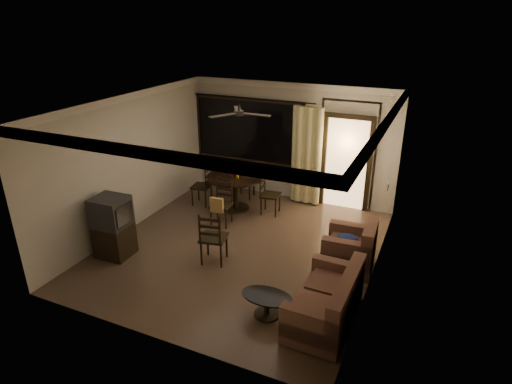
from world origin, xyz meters
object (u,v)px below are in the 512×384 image
at_px(dining_chair_east, 270,202).
at_px(tv_cabinet, 113,227).
at_px(dining_chair_north, 245,186).
at_px(dining_table, 235,183).
at_px(side_chair, 214,247).
at_px(dining_chair_west, 202,193).
at_px(sofa, 328,303).
at_px(dining_chair_south, 221,211).
at_px(coffee_table, 267,302).
at_px(armchair, 352,249).

xyz_separation_m(dining_chair_east, tv_cabinet, (-1.97, -2.86, 0.31)).
bearing_deg(tv_cabinet, dining_chair_north, 70.77).
distance_m(dining_table, side_chair, 2.35).
distance_m(dining_chair_north, side_chair, 3.03).
height_order(dining_table, dining_chair_east, dining_table).
distance_m(dining_chair_west, side_chair, 2.62).
xyz_separation_m(dining_chair_west, sofa, (3.85, -2.92, 0.04)).
relative_size(dining_chair_south, tv_cabinet, 0.81).
distance_m(dining_chair_south, tv_cabinet, 2.30).
xyz_separation_m(dining_chair_south, tv_cabinet, (-1.23, -1.92, 0.28)).
distance_m(sofa, side_chair, 2.47).
height_order(dining_table, dining_chair_north, dining_table).
height_order(dining_table, coffee_table, dining_table).
bearing_deg(tv_cabinet, armchair, 16.17).
height_order(tv_cabinet, sofa, tv_cabinet).
relative_size(armchair, side_chair, 0.89).
bearing_deg(dining_chair_west, sofa, 46.84).
bearing_deg(dining_chair_east, dining_chair_north, 50.07).
height_order(dining_chair_west, side_chair, side_chair).
relative_size(dining_chair_east, dining_chair_north, 1.00).
relative_size(dining_chair_south, armchair, 1.04).
height_order(sofa, side_chair, side_chair).
distance_m(dining_table, dining_chair_east, 0.90).
bearing_deg(sofa, side_chair, 163.12).
distance_m(dining_chair_south, side_chair, 1.50).
bearing_deg(sofa, dining_chair_west, 144.35).
xyz_separation_m(dining_chair_west, tv_cabinet, (-0.30, -2.69, 0.31)).
bearing_deg(dining_chair_west, armchair, 65.44).
bearing_deg(dining_chair_west, dining_table, 90.07).
bearing_deg(side_chair, dining_table, -84.88).
bearing_deg(side_chair, coffee_table, 133.83).
xyz_separation_m(dining_chair_north, armchair, (3.10, -2.08, 0.08)).
bearing_deg(dining_chair_east, armchair, -129.88).
distance_m(dining_chair_west, dining_chair_south, 1.20).
relative_size(sofa, side_chair, 1.51).
bearing_deg(dining_chair_west, dining_chair_east, 90.00).
distance_m(dining_chair_north, coffee_table, 4.52).
bearing_deg(dining_chair_south, tv_cabinet, -128.50).
relative_size(dining_chair_east, tv_cabinet, 0.81).
xyz_separation_m(dining_chair_east, dining_chair_north, (-0.91, 0.62, 0.00)).
bearing_deg(tv_cabinet, dining_chair_south, 55.11).
height_order(dining_chair_south, sofa, dining_chair_south).
bearing_deg(dining_chair_south, dining_chair_east, 45.70).
distance_m(dining_chair_north, armchair, 3.73).
relative_size(dining_chair_west, side_chair, 0.92).
relative_size(dining_chair_west, armchair, 1.04).
bearing_deg(coffee_table, dining_chair_north, 119.47).
distance_m(armchair, coffee_table, 2.05).
relative_size(dining_chair_west, sofa, 0.61).
relative_size(coffee_table, side_chair, 0.78).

